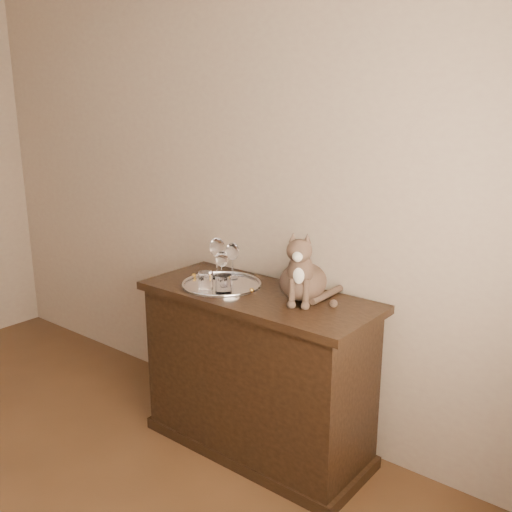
{
  "coord_description": "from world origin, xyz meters",
  "views": [
    {
      "loc": [
        2.23,
        -0.12,
        1.75
      ],
      "look_at": [
        0.58,
        1.95,
        1.03
      ],
      "focal_mm": 40.0,
      "sensor_mm": 36.0,
      "label": 1
    }
  ],
  "objects_px": {
    "tumbler_a": "(223,284)",
    "tray": "(222,285)",
    "wine_glass_b": "(232,261)",
    "tumbler_b": "(206,280)",
    "wine_glass_d": "(222,268)",
    "cat": "(304,264)",
    "wine_glass_a": "(217,258)",
    "sideboard": "(258,373)"
  },
  "relations": [
    {
      "from": "wine_glass_d",
      "to": "cat",
      "type": "height_order",
      "value": "cat"
    },
    {
      "from": "tumbler_a",
      "to": "tumbler_b",
      "type": "xyz_separation_m",
      "value": [
        -0.11,
        -0.01,
        -0.0
      ]
    },
    {
      "from": "wine_glass_a",
      "to": "wine_glass_b",
      "type": "height_order",
      "value": "wine_glass_a"
    },
    {
      "from": "wine_glass_b",
      "to": "tumbler_a",
      "type": "bearing_deg",
      "value": -59.6
    },
    {
      "from": "wine_glass_a",
      "to": "tumbler_b",
      "type": "bearing_deg",
      "value": -64.87
    },
    {
      "from": "tumbler_a",
      "to": "cat",
      "type": "relative_size",
      "value": 0.26
    },
    {
      "from": "sideboard",
      "to": "wine_glass_d",
      "type": "xyz_separation_m",
      "value": [
        -0.21,
        -0.02,
        0.52
      ]
    },
    {
      "from": "cat",
      "to": "wine_glass_b",
      "type": "bearing_deg",
      "value": 152.63
    },
    {
      "from": "wine_glass_b",
      "to": "tray",
      "type": "bearing_deg",
      "value": -76.35
    },
    {
      "from": "cat",
      "to": "tumbler_b",
      "type": "bearing_deg",
      "value": 178.6
    },
    {
      "from": "wine_glass_a",
      "to": "tumbler_b",
      "type": "relative_size",
      "value": 2.52
    },
    {
      "from": "sideboard",
      "to": "wine_glass_d",
      "type": "bearing_deg",
      "value": -174.11
    },
    {
      "from": "tray",
      "to": "wine_glass_d",
      "type": "height_order",
      "value": "wine_glass_d"
    },
    {
      "from": "tray",
      "to": "wine_glass_b",
      "type": "xyz_separation_m",
      "value": [
        -0.03,
        0.12,
        0.1
      ]
    },
    {
      "from": "wine_glass_b",
      "to": "wine_glass_d",
      "type": "height_order",
      "value": "wine_glass_b"
    },
    {
      "from": "tray",
      "to": "tumbler_b",
      "type": "distance_m",
      "value": 0.11
    },
    {
      "from": "tumbler_b",
      "to": "wine_glass_a",
      "type": "bearing_deg",
      "value": 115.13
    },
    {
      "from": "tumbler_a",
      "to": "tumbler_b",
      "type": "distance_m",
      "value": 0.11
    },
    {
      "from": "wine_glass_d",
      "to": "tumbler_b",
      "type": "height_order",
      "value": "wine_glass_d"
    },
    {
      "from": "sideboard",
      "to": "wine_glass_b",
      "type": "bearing_deg",
      "value": 159.73
    },
    {
      "from": "sideboard",
      "to": "cat",
      "type": "height_order",
      "value": "cat"
    },
    {
      "from": "wine_glass_a",
      "to": "wine_glass_d",
      "type": "relative_size",
      "value": 1.24
    },
    {
      "from": "wine_glass_d",
      "to": "tumbler_a",
      "type": "xyz_separation_m",
      "value": [
        0.1,
        -0.1,
        -0.04
      ]
    },
    {
      "from": "cat",
      "to": "wine_glass_d",
      "type": "bearing_deg",
      "value": 166.83
    },
    {
      "from": "wine_glass_b",
      "to": "wine_glass_d",
      "type": "xyz_separation_m",
      "value": [
        0.02,
        -0.11,
        -0.01
      ]
    },
    {
      "from": "wine_glass_a",
      "to": "sideboard",
      "type": "bearing_deg",
      "value": -9.46
    },
    {
      "from": "tumbler_b",
      "to": "cat",
      "type": "relative_size",
      "value": 0.25
    },
    {
      "from": "tray",
      "to": "wine_glass_d",
      "type": "relative_size",
      "value": 2.33
    },
    {
      "from": "wine_glass_a",
      "to": "tumbler_a",
      "type": "relative_size",
      "value": 2.38
    },
    {
      "from": "wine_glass_d",
      "to": "wine_glass_b",
      "type": "bearing_deg",
      "value": 102.82
    },
    {
      "from": "wine_glass_b",
      "to": "tumbler_b",
      "type": "bearing_deg",
      "value": -87.34
    },
    {
      "from": "wine_glass_a",
      "to": "tumbler_b",
      "type": "height_order",
      "value": "wine_glass_a"
    },
    {
      "from": "wine_glass_d",
      "to": "sideboard",
      "type": "bearing_deg",
      "value": 5.89
    },
    {
      "from": "wine_glass_a",
      "to": "cat",
      "type": "bearing_deg",
      "value": 1.77
    },
    {
      "from": "sideboard",
      "to": "tumbler_b",
      "type": "distance_m",
      "value": 0.54
    },
    {
      "from": "wine_glass_b",
      "to": "tumbler_b",
      "type": "distance_m",
      "value": 0.22
    },
    {
      "from": "wine_glass_a",
      "to": "cat",
      "type": "distance_m",
      "value": 0.53
    },
    {
      "from": "wine_glass_d",
      "to": "tumbler_a",
      "type": "bearing_deg",
      "value": -45.48
    },
    {
      "from": "tumbler_b",
      "to": "cat",
      "type": "bearing_deg",
      "value": 23.54
    },
    {
      "from": "tumbler_a",
      "to": "tray",
      "type": "bearing_deg",
      "value": 135.94
    },
    {
      "from": "wine_glass_d",
      "to": "tray",
      "type": "bearing_deg",
      "value": -66.09
    },
    {
      "from": "sideboard",
      "to": "wine_glass_a",
      "type": "height_order",
      "value": "wine_glass_a"
    }
  ]
}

